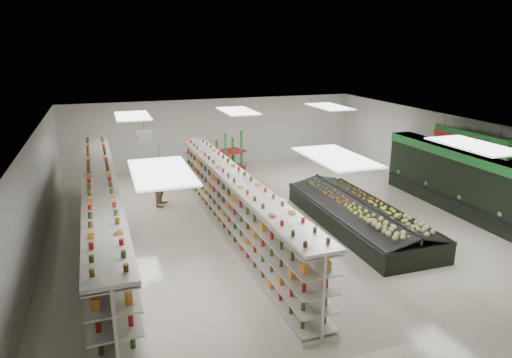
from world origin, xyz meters
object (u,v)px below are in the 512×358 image
object	(u,v)px
produce_island	(358,214)
gondola_center	(234,208)
shopper_main	(278,233)
shopper_background	(163,181)
soda_endcap	(229,153)
gondola_left	(103,218)

from	to	relation	value
produce_island	gondola_center	bearing A→B (deg)	171.01
shopper_main	shopper_background	bearing A→B (deg)	-108.01
gondola_center	produce_island	size ratio (longest dim) A/B	1.80
soda_endcap	shopper_background	bearing A→B (deg)	-133.10
produce_island	gondola_left	bearing A→B (deg)	174.10
soda_endcap	shopper_main	size ratio (longest dim) A/B	0.87
gondola_center	soda_endcap	world-z (taller)	gondola_center
gondola_center	shopper_background	distance (m)	3.91
gondola_center	shopper_main	bearing A→B (deg)	-79.61
gondola_left	shopper_background	bearing A→B (deg)	56.70
gondola_center	produce_island	bearing A→B (deg)	-10.46
produce_island	soda_endcap	bearing A→B (deg)	104.69
gondola_left	produce_island	bearing A→B (deg)	-7.07
shopper_background	shopper_main	bearing A→B (deg)	-135.41
gondola_left	produce_island	world-z (taller)	gondola_left
gondola_center	shopper_background	xyz separation A→B (m)	(-1.67, 3.53, -0.01)
soda_endcap	shopper_main	world-z (taller)	shopper_main
produce_island	shopper_background	distance (m)	7.01
shopper_background	produce_island	bearing A→B (deg)	-102.06
shopper_main	soda_endcap	bearing A→B (deg)	-136.20
gondola_left	shopper_background	xyz separation A→B (m)	(2.11, 3.36, -0.08)
gondola_left	produce_island	xyz separation A→B (m)	(7.73, -0.80, -0.54)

